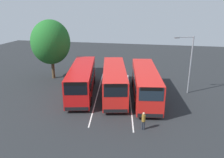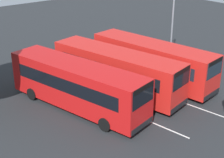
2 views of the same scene
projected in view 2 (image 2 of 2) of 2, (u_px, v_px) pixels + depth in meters
The scene contains 7 objects.
ground_plane at pixel (115, 92), 27.01m from camera, with size 76.13×76.13×0.00m, color #232628.
bus_far_left at pixel (77, 85), 23.84m from camera, with size 11.38×4.91×3.31m.
bus_center_left at pixel (117, 70), 26.29m from camera, with size 11.39×4.80×3.31m.
bus_center_right at pixel (152, 61), 28.22m from camera, with size 11.36×4.13×3.31m.
street_lamp at pixel (171, 21), 31.89m from camera, with size 0.72×2.24×6.88m.
lane_stripe_outer_left at pixel (95, 98), 25.88m from camera, with size 16.29×0.12×0.01m, color silver.
lane_stripe_inner_left at pixel (134, 85), 28.14m from camera, with size 16.29×0.12×0.01m, color silver.
Camera 2 is at (18.88, -15.45, 11.64)m, focal length 54.68 mm.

